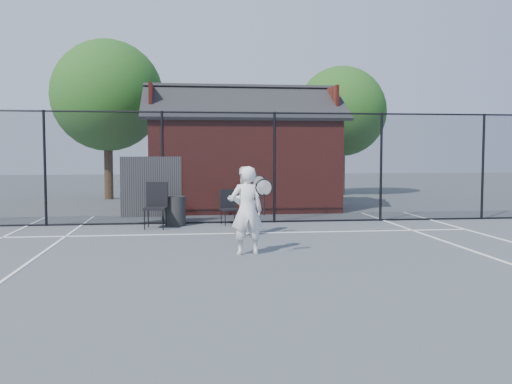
{
  "coord_description": "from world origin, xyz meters",
  "views": [
    {
      "loc": [
        -1.4,
        -10.27,
        1.91
      ],
      "look_at": [
        0.03,
        1.27,
        1.1
      ],
      "focal_mm": 40.0,
      "sensor_mm": 36.0,
      "label": 1
    }
  ],
  "objects": [
    {
      "name": "clubhouse",
      "position": [
        0.5,
        9.0,
        1.61
      ],
      "size": [
        6.5,
        4.36,
        4.19
      ],
      "color": "#5E1B16",
      "rests_on": "ground"
    },
    {
      "name": "fence",
      "position": [
        -0.3,
        5.0,
        1.45
      ],
      "size": [
        22.04,
        3.0,
        3.0
      ],
      "color": "black",
      "rests_on": "ground"
    },
    {
      "name": "chair_left",
      "position": [
        -2.15,
        4.1,
        0.57
      ],
      "size": [
        0.62,
        0.64,
        1.14
      ],
      "primitive_type": "cube",
      "rotation": [
        0.0,
        0.0,
        -0.13
      ],
      "color": "black",
      "rests_on": "ground"
    },
    {
      "name": "tree_left",
      "position": [
        -4.5,
        13.5,
        4.19
      ],
      "size": [
        4.48,
        4.48,
        6.44
      ],
      "color": "black",
      "rests_on": "ground"
    },
    {
      "name": "chair_right",
      "position": [
        -0.25,
        4.6,
        0.45
      ],
      "size": [
        0.53,
        0.54,
        0.91
      ],
      "primitive_type": "cube",
      "rotation": [
        0.0,
        0.0,
        0.22
      ],
      "color": "black",
      "rests_on": "ground"
    },
    {
      "name": "tree_right",
      "position": [
        5.5,
        14.5,
        3.71
      ],
      "size": [
        3.97,
        3.97,
        5.7
      ],
      "color": "black",
      "rests_on": "ground"
    },
    {
      "name": "ground",
      "position": [
        0.0,
        0.0,
        0.0
      ],
      "size": [
        80.0,
        80.0,
        0.0
      ],
      "primitive_type": "plane",
      "color": "#4A5155",
      "rests_on": "ground"
    },
    {
      "name": "waste_bin",
      "position": [
        -1.67,
        4.6,
        0.39
      ],
      "size": [
        0.63,
        0.63,
        0.77
      ],
      "primitive_type": "cylinder",
      "rotation": [
        0.0,
        0.0,
        0.21
      ],
      "color": "black",
      "rests_on": "ground"
    },
    {
      "name": "court_lines",
      "position": [
        0.0,
        -1.32,
        0.01
      ],
      "size": [
        11.02,
        18.0,
        0.01
      ],
      "color": "white",
      "rests_on": "ground"
    },
    {
      "name": "player_back",
      "position": [
        -0.07,
        2.78,
        0.79
      ],
      "size": [
        0.92,
        0.78,
        1.58
      ],
      "color": "silver",
      "rests_on": "ground"
    },
    {
      "name": "player_front",
      "position": [
        -0.26,
        0.25,
        0.83
      ],
      "size": [
        0.75,
        0.57,
        1.65
      ],
      "color": "white",
      "rests_on": "ground"
    }
  ]
}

